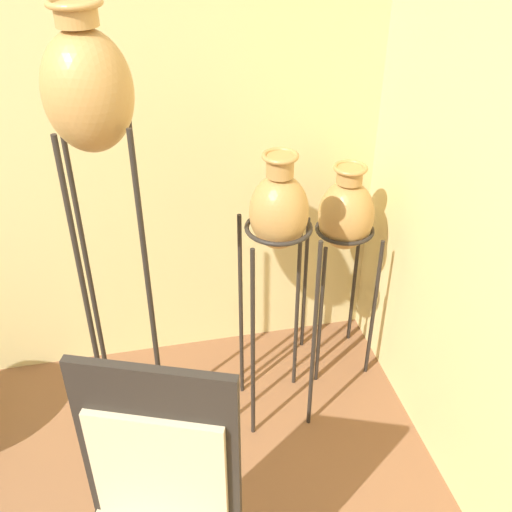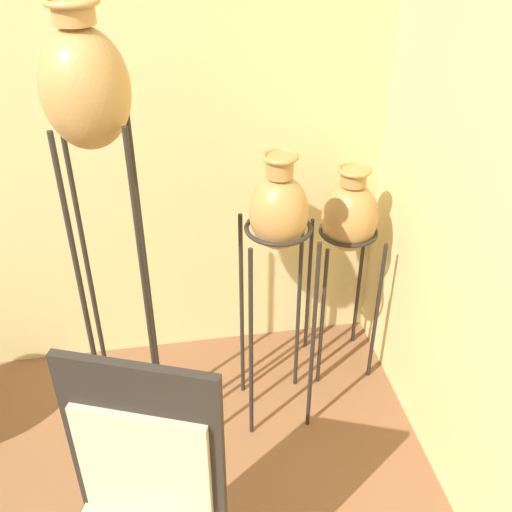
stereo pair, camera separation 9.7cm
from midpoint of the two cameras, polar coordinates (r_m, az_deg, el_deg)
The scene contains 3 objects.
vase_stand_tall at distance 2.06m, azimuth -16.82°, elevation 13.27°, with size 0.29×0.29×2.01m.
vase_stand_medium at distance 2.49m, azimuth 1.07°, elevation 3.53°, with size 0.30×0.30×1.40m.
vase_stand_short at distance 2.93m, azimuth 7.61°, elevation 3.61°, with size 0.31×0.31×1.18m.
Camera 1 is at (0.74, -0.74, 2.34)m, focal length 42.00 mm.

